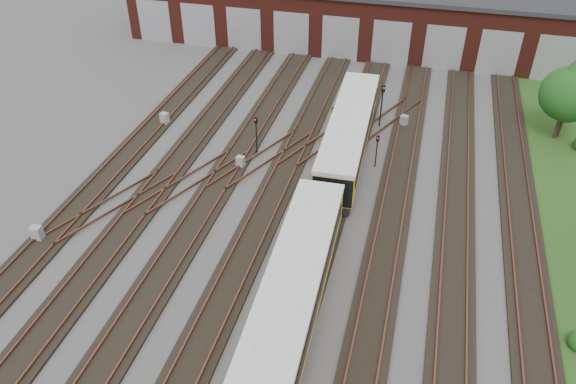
# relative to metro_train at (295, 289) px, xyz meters

# --- Properties ---
(ground) EXTENTS (120.00, 120.00, 0.00)m
(ground) POSITION_rel_metro_train_xyz_m (-2.00, -0.16, -1.92)
(ground) COLOR #464441
(ground) RESTS_ON ground
(track_network) EXTENTS (30.40, 70.00, 0.33)m
(track_network) POSITION_rel_metro_train_xyz_m (-2.17, 0.43, -1.81)
(track_network) COLOR black
(track_network) RESTS_ON ground
(maintenance_shed) EXTENTS (51.00, 12.50, 6.35)m
(maintenance_shed) POSITION_rel_metro_train_xyz_m (-2.01, 39.81, 1.28)
(maintenance_shed) COLOR #521C14
(maintenance_shed) RESTS_ON ground
(metro_train) EXTENTS (3.18, 47.10, 3.10)m
(metro_train) POSITION_rel_metro_train_xyz_m (0.00, 0.00, 0.00)
(metro_train) COLOR black
(metro_train) RESTS_ON ground
(signal_mast_0) EXTENTS (0.26, 0.25, 2.99)m
(signal_mast_0) POSITION_rel_metro_train_xyz_m (-6.72, 14.85, -0.01)
(signal_mast_0) COLOR black
(signal_mast_0) RESTS_ON ground
(signal_mast_1) EXTENTS (0.27, 0.25, 2.85)m
(signal_mast_1) POSITION_rel_metro_train_xyz_m (-1.60, 18.08, -0.08)
(signal_mast_1) COLOR black
(signal_mast_1) RESTS_ON ground
(signal_mast_2) EXTENTS (0.32, 0.30, 3.59)m
(signal_mast_2) POSITION_rel_metro_train_xyz_m (1.71, 21.29, 0.37)
(signal_mast_2) COLOR black
(signal_mast_2) RESTS_ON ground
(signal_mast_3) EXTENTS (0.22, 0.21, 2.60)m
(signal_mast_3) POSITION_rel_metro_train_xyz_m (2.17, 15.17, -0.25)
(signal_mast_3) COLOR black
(signal_mast_3) RESTS_ON ground
(relay_cabinet_0) EXTENTS (0.66, 0.56, 1.05)m
(relay_cabinet_0) POSITION_rel_metro_train_xyz_m (-16.56, 1.76, -1.39)
(relay_cabinet_0) COLOR #999B9D
(relay_cabinet_0) RESTS_ON ground
(relay_cabinet_1) EXTENTS (0.72, 0.65, 1.04)m
(relay_cabinet_1) POSITION_rel_metro_train_xyz_m (-15.28, 17.05, -1.40)
(relay_cabinet_1) COLOR #999B9D
(relay_cabinet_1) RESTS_ON ground
(relay_cabinet_2) EXTENTS (0.64, 0.56, 0.94)m
(relay_cabinet_2) POSITION_rel_metro_train_xyz_m (-7.23, 12.56, -1.45)
(relay_cabinet_2) COLOR #999B9D
(relay_cabinet_2) RESTS_ON ground
(relay_cabinet_3) EXTENTS (0.70, 0.64, 0.95)m
(relay_cabinet_3) POSITION_rel_metro_train_xyz_m (3.60, 21.79, -1.44)
(relay_cabinet_3) COLOR #999B9D
(relay_cabinet_3) RESTS_ON ground
(relay_cabinet_4) EXTENTS (0.65, 0.58, 0.95)m
(relay_cabinet_4) POSITION_rel_metro_train_xyz_m (0.44, 5.27, -1.44)
(relay_cabinet_4) COLOR #999B9D
(relay_cabinet_4) RESTS_ON ground
(tree_0) EXTENTS (4.09, 4.09, 6.78)m
(tree_0) POSITION_rel_metro_train_xyz_m (15.22, 22.82, 2.44)
(tree_0) COLOR #372519
(tree_0) RESTS_ON ground
(tree_1) EXTENTS (3.35, 3.35, 5.56)m
(tree_1) POSITION_rel_metro_train_xyz_m (15.52, 23.17, 1.65)
(tree_1) COLOR #372519
(tree_1) RESTS_ON ground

